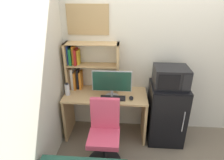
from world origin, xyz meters
The scene contains 12 objects.
wall_back centered at (0.40, 0.02, 1.30)m, with size 6.40×0.04×2.60m, color silver.
wall_left centered at (-1.62, -1.60, 1.30)m, with size 0.04×4.40×2.60m, color silver.
desk centered at (-0.93, -0.28, 0.52)m, with size 1.24×0.57×0.74m.
hutch_bookshelf centered at (-1.28, -0.11, 1.12)m, with size 0.81×0.24×0.74m.
monitor centered at (-0.83, -0.37, 0.97)m, with size 0.57×0.21×0.41m.
keyboard centered at (-0.81, -0.42, 0.75)m, with size 0.36×0.13×0.02m, color black.
computer_mouse centered at (-0.54, -0.41, 0.76)m, with size 0.06×0.11×0.04m, color black.
water_bottle centered at (-1.49, -0.35, 0.83)m, with size 0.07×0.07×0.19m.
mini_fridge centered at (0.00, -0.31, 0.46)m, with size 0.52×0.55×0.93m.
microwave centered at (0.00, -0.31, 1.07)m, with size 0.47×0.40×0.28m.
desk_chair centered at (-0.89, -0.85, 0.40)m, with size 0.46×0.46×0.92m.
wall_corkboard centered at (-1.20, -0.01, 1.79)m, with size 0.61×0.02×0.43m, color tan.
Camera 1 is at (-0.64, -2.85, 2.14)m, focal length 30.92 mm.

